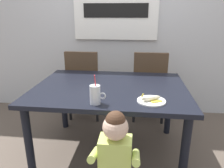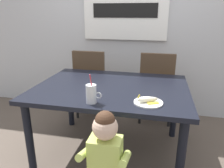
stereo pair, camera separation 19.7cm
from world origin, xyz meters
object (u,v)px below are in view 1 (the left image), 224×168
at_px(dining_chair_right, 149,82).
at_px(snack_plate, 151,101).
at_px(dining_chair_left, 84,81).
at_px(peeled_banana, 151,98).
at_px(toddler_standing, 115,153).
at_px(dining_table, 110,95).
at_px(milk_cup, 95,96).

bearing_deg(dining_chair_right, snack_plate, 87.62).
bearing_deg(snack_plate, dining_chair_right, 87.62).
bearing_deg(dining_chair_left, peeled_banana, 126.67).
relative_size(dining_chair_left, toddler_standing, 1.15).
height_order(dining_chair_left, peeled_banana, dining_chair_left).
bearing_deg(peeled_banana, dining_table, 137.29).
bearing_deg(snack_plate, toddler_standing, -121.94).
bearing_deg(milk_cup, peeled_banana, 10.62).
bearing_deg(dining_chair_left, toddler_standing, 110.97).
relative_size(dining_table, toddler_standing, 1.74).
bearing_deg(milk_cup, dining_table, 81.37).
relative_size(milk_cup, peeled_banana, 1.41).
height_order(dining_table, milk_cup, milk_cup).
distance_m(milk_cup, peeled_banana, 0.45).
distance_m(toddler_standing, snack_plate, 0.53).
relative_size(toddler_standing, milk_cup, 3.39).
bearing_deg(dining_table, milk_cup, -98.63).
distance_m(dining_table, milk_cup, 0.46).
xyz_separation_m(dining_chair_left, dining_chair_right, (0.87, 0.04, 0.00)).
height_order(toddler_standing, peeled_banana, toddler_standing).
bearing_deg(toddler_standing, dining_chair_right, 79.03).
xyz_separation_m(dining_chair_left, milk_cup, (0.39, -1.19, 0.27)).
bearing_deg(peeled_banana, milk_cup, -169.38).
relative_size(dining_chair_right, milk_cup, 3.88).
xyz_separation_m(dining_chair_left, snack_plate, (0.83, -1.10, 0.21)).
bearing_deg(dining_table, dining_chair_right, 62.08).
distance_m(dining_chair_left, dining_chair_right, 0.87).
bearing_deg(dining_table, peeled_banana, -42.71).
xyz_separation_m(toddler_standing, peeled_banana, (0.25, 0.39, 0.25)).
height_order(dining_table, peeled_banana, peeled_banana).
distance_m(dining_chair_right, toddler_standing, 1.57).
height_order(toddler_standing, snack_plate, toddler_standing).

